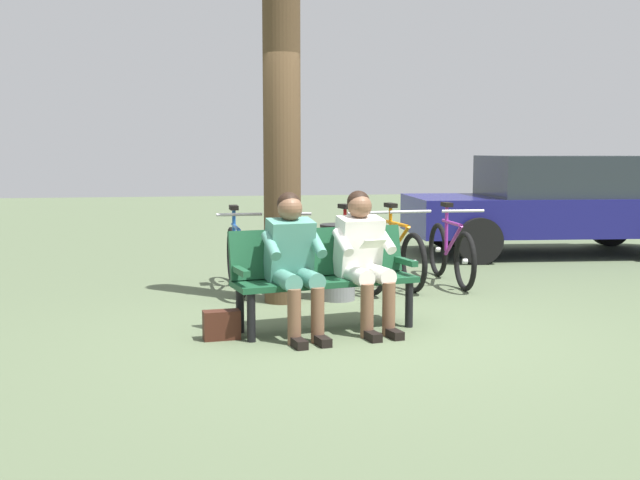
% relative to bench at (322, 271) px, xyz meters
% --- Properties ---
extents(ground_plane, '(40.00, 40.00, 0.00)m').
position_rel_bench_xyz_m(ground_plane, '(-0.29, 0.14, -0.51)').
color(ground_plane, '#566647').
extents(bench, '(1.66, 0.79, 0.87)m').
position_rel_bench_xyz_m(bench, '(0.00, 0.00, 0.00)').
color(bench, '#194C2D').
rests_on(bench, ground).
extents(person_reading, '(0.54, 0.82, 1.20)m').
position_rel_bench_xyz_m(person_reading, '(-0.34, 0.10, 0.16)').
color(person_reading, white).
rests_on(person_reading, ground).
extents(person_companion, '(0.54, 0.82, 1.20)m').
position_rel_bench_xyz_m(person_companion, '(0.28, 0.23, 0.16)').
color(person_companion, '#4C8C7A').
rests_on(person_companion, ground).
extents(handbag, '(0.31, 0.17, 0.24)m').
position_rel_bench_xyz_m(handbag, '(0.89, 0.27, -0.39)').
color(handbag, '#3F1E14').
rests_on(handbag, ground).
extents(tree_trunk, '(0.38, 0.38, 3.42)m').
position_rel_bench_xyz_m(tree_trunk, '(0.20, -1.22, 1.20)').
color(tree_trunk, '#4C3823').
rests_on(tree_trunk, ground).
extents(litter_bin, '(0.37, 0.37, 0.79)m').
position_rel_bench_xyz_m(litter_bin, '(-0.38, -1.23, -0.11)').
color(litter_bin, slate).
rests_on(litter_bin, ground).
extents(bicycle_green, '(0.48, 1.68, 0.94)m').
position_rel_bench_xyz_m(bicycle_green, '(-1.87, -2.00, -0.15)').
color(bicycle_green, black).
rests_on(bicycle_green, ground).
extents(bicycle_blue, '(0.48, 1.68, 0.94)m').
position_rel_bench_xyz_m(bicycle_blue, '(-1.21, -2.00, -0.15)').
color(bicycle_blue, black).
rests_on(bicycle_blue, ground).
extents(bicycle_silver, '(0.55, 1.65, 0.94)m').
position_rel_bench_xyz_m(bicycle_silver, '(-0.67, -1.91, -0.15)').
color(bicycle_silver, black).
rests_on(bicycle_silver, ground).
extents(bicycle_red, '(0.53, 1.65, 0.94)m').
position_rel_bench_xyz_m(bicycle_red, '(0.00, -1.95, -0.15)').
color(bicycle_red, black).
rests_on(bicycle_red, ground).
extents(bicycle_black, '(0.48, 1.68, 0.94)m').
position_rel_bench_xyz_m(bicycle_black, '(0.63, -1.94, -0.15)').
color(bicycle_black, black).
rests_on(bicycle_black, ground).
extents(parked_car, '(4.33, 2.28, 1.47)m').
position_rel_bench_xyz_m(parked_car, '(-4.26, -4.17, 0.27)').
color(parked_car, navy).
rests_on(parked_car, ground).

